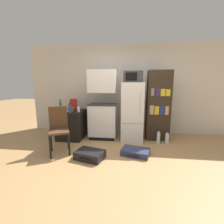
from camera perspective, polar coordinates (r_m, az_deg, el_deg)
ground_plane at (r=3.00m, az=4.14°, el=-18.72°), size 24.00×24.00×0.00m
wall_back at (r=4.63m, az=8.04°, el=8.46°), size 6.40×0.10×2.63m
side_table at (r=4.30m, az=-15.02°, el=-4.53°), size 0.66×0.74×0.77m
kitchen_hutch at (r=4.08m, az=-3.51°, el=1.59°), size 0.74×0.53×1.84m
refrigerator at (r=3.98m, az=7.69°, el=0.10°), size 0.56×0.64×1.52m
microwave at (r=3.92m, az=8.00°, el=13.11°), size 0.48×0.36×0.28m
bookshelf at (r=4.15m, az=17.17°, el=2.28°), size 0.59×0.38×1.82m
bottle_amber_beer at (r=4.03m, az=-14.84°, el=1.16°), size 0.08×0.08×0.18m
bottle_blue_soda at (r=3.88m, az=-15.75°, el=1.31°), size 0.07×0.07×0.27m
bottle_clear_short at (r=3.95m, az=-12.67°, el=1.06°), size 0.07×0.07×0.18m
bottle_green_tall at (r=4.12m, az=-19.00°, el=1.95°), size 0.06×0.06×0.32m
bowl at (r=4.11m, az=-16.61°, el=0.44°), size 0.13×0.13×0.04m
cereal_box at (r=4.42m, az=-14.45°, el=2.94°), size 0.19×0.07×0.30m
chair at (r=3.43m, az=-19.63°, el=-4.92°), size 0.54×0.54×1.00m
suitcase_large_flat at (r=3.31m, az=8.96°, el=-14.74°), size 0.64×0.50×0.12m
suitcase_small_flat at (r=3.15m, az=-8.41°, el=-15.77°), size 0.63×0.50×0.16m
water_bottle_front at (r=4.01m, az=17.26°, el=-9.28°), size 0.08×0.08×0.35m
water_bottle_middle at (r=4.08m, az=20.23°, el=-9.31°), size 0.10×0.10×0.31m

